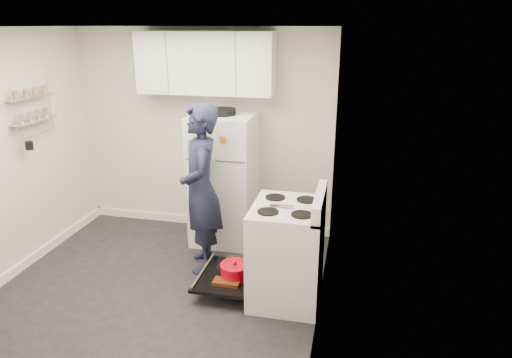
% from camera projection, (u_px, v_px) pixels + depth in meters
% --- Properties ---
extents(room, '(3.21, 3.21, 2.51)m').
position_uv_depth(room, '(147.00, 174.00, 4.22)').
color(room, black).
rests_on(room, ground).
extents(electric_range, '(0.66, 0.76, 1.10)m').
position_uv_depth(electric_range, '(286.00, 253.00, 4.31)').
color(electric_range, silver).
rests_on(electric_range, ground).
extents(open_oven_door, '(0.55, 0.70, 0.22)m').
position_uv_depth(open_oven_door, '(230.00, 273.00, 4.50)').
color(open_oven_door, black).
rests_on(open_oven_door, ground).
extents(refrigerator, '(0.72, 0.74, 1.62)m').
position_uv_depth(refrigerator, '(224.00, 179.00, 5.41)').
color(refrigerator, white).
rests_on(refrigerator, ground).
extents(upper_cabinets, '(1.60, 0.33, 0.70)m').
position_uv_depth(upper_cabinets, '(206.00, 63.00, 5.20)').
color(upper_cabinets, silver).
rests_on(upper_cabinets, room).
extents(wall_shelf_rack, '(0.14, 0.60, 0.61)m').
position_uv_depth(wall_shelf_rack, '(32.00, 109.00, 4.80)').
color(wall_shelf_rack, '#B2B2B7').
rests_on(wall_shelf_rack, room).
extents(person, '(0.63, 0.76, 1.79)m').
position_uv_depth(person, '(201.00, 189.00, 4.74)').
color(person, '#181E37').
rests_on(person, ground).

